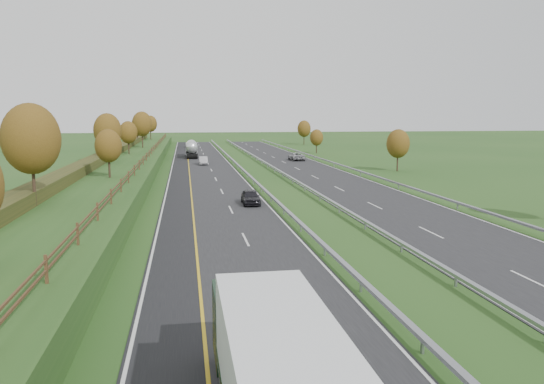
{
  "coord_description": "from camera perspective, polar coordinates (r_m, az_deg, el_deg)",
  "views": [
    {
      "loc": [
        -2.84,
        -13.46,
        8.8
      ],
      "look_at": [
        4.48,
        31.03,
        2.2
      ],
      "focal_mm": 35.0,
      "sensor_mm": 36.0,
      "label": 1
    }
  ],
  "objects": [
    {
      "name": "fence_left",
      "position": [
        73.52,
        -13.75,
        3.35
      ],
      "size": [
        0.12,
        189.06,
        1.2
      ],
      "color": "#422B19",
      "rests_on": "embankment_left"
    },
    {
      "name": "far_carriageway",
      "position": [
        76.47,
        5.37,
        1.7
      ],
      "size": [
        10.5,
        200.0,
        0.04
      ],
      "primitive_type": "cube",
      "color": "black",
      "rests_on": "ground"
    },
    {
      "name": "hedge_left",
      "position": [
        74.72,
        -18.7,
        3.09
      ],
      "size": [
        2.2,
        180.0,
        1.1
      ],
      "primitive_type": "cube",
      "color": "#2B3314",
      "rests_on": "embankment_left"
    },
    {
      "name": "car_silver_mid",
      "position": [
        94.69,
        -7.4,
        3.38
      ],
      "size": [
        1.49,
        4.27,
        1.41
      ],
      "primitive_type": "imported",
      "rotation": [
        0.0,
        0.0,
        -0.0
      ],
      "color": "#B4B3B8",
      "rests_on": "near_carriageway"
    },
    {
      "name": "hard_shoulder",
      "position": [
        73.99,
        -9.98,
        1.39
      ],
      "size": [
        3.0,
        200.0,
        0.04
      ],
      "primitive_type": "cube",
      "color": "black",
      "rests_on": "ground"
    },
    {
      "name": "median_barrier_near",
      "position": [
        74.4,
        -2.7,
        2.0
      ],
      "size": [
        0.32,
        200.0,
        0.71
      ],
      "color": "gray",
      "rests_on": "ground"
    },
    {
      "name": "median_barrier_far",
      "position": [
        75.16,
        1.17,
        2.07
      ],
      "size": [
        0.32,
        200.0,
        0.71
      ],
      "color": "gray",
      "rests_on": "ground"
    },
    {
      "name": "car_dark_near",
      "position": [
        52.25,
        -2.32,
        -0.53
      ],
      "size": [
        1.77,
        4.27,
        1.45
      ],
      "primitive_type": "imported",
      "rotation": [
        0.0,
        0.0,
        -0.02
      ],
      "color": "black",
      "rests_on": "near_carriageway"
    },
    {
      "name": "car_oncoming",
      "position": [
        102.78,
        2.63,
        3.85
      ],
      "size": [
        2.61,
        5.5,
        1.52
      ],
      "primitive_type": "imported",
      "rotation": [
        0.0,
        0.0,
        3.16
      ],
      "color": "#9A9A9F",
      "rests_on": "far_carriageway"
    },
    {
      "name": "road_tanker",
      "position": [
        111.83,
        -8.64,
        4.68
      ],
      "size": [
        2.4,
        11.22,
        3.46
      ],
      "color": "silver",
      "rests_on": "near_carriageway"
    },
    {
      "name": "trees_far",
      "position": [
        107.83,
        8.33,
        5.82
      ],
      "size": [
        8.45,
        118.6,
        7.12
      ],
      "color": "#2D2116",
      "rests_on": "ground"
    },
    {
      "name": "ground",
      "position": [
        69.87,
        -0.34,
        1.09
      ],
      "size": [
        400.0,
        400.0,
        0.0
      ],
      "primitive_type": "plane",
      "color": "#254A1A",
      "rests_on": "ground"
    },
    {
      "name": "car_small_far",
      "position": [
        145.22,
        -8.74,
        5.1
      ],
      "size": [
        2.72,
        5.85,
        1.65
      ],
      "primitive_type": "imported",
      "rotation": [
        0.0,
        0.0,
        -0.07
      ],
      "color": "#151542",
      "rests_on": "near_carriageway"
    },
    {
      "name": "trees_left",
      "position": [
        70.81,
        -17.39,
        5.98
      ],
      "size": [
        6.64,
        164.3,
        7.66
      ],
      "color": "#2D2116",
      "rests_on": "embankment_left"
    },
    {
      "name": "outer_barrier_far",
      "position": [
        78.07,
        9.5,
        2.2
      ],
      "size": [
        0.32,
        200.0,
        0.71
      ],
      "color": "gray",
      "rests_on": "ground"
    },
    {
      "name": "near_carriageway",
      "position": [
        74.03,
        -7.08,
        1.45
      ],
      "size": [
        10.5,
        200.0,
        0.04
      ],
      "primitive_type": "cube",
      "color": "black",
      "rests_on": "ground"
    },
    {
      "name": "lane_markings",
      "position": [
        74.43,
        -2.15,
        1.57
      ],
      "size": [
        26.75,
        200.0,
        0.01
      ],
      "color": "silver",
      "rests_on": "near_carriageway"
    },
    {
      "name": "embankment_left",
      "position": [
        74.57,
        -17.13,
        1.95
      ],
      "size": [
        12.0,
        200.0,
        2.0
      ],
      "primitive_type": "cube",
      "color": "#254A1A",
      "rests_on": "ground"
    }
  ]
}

